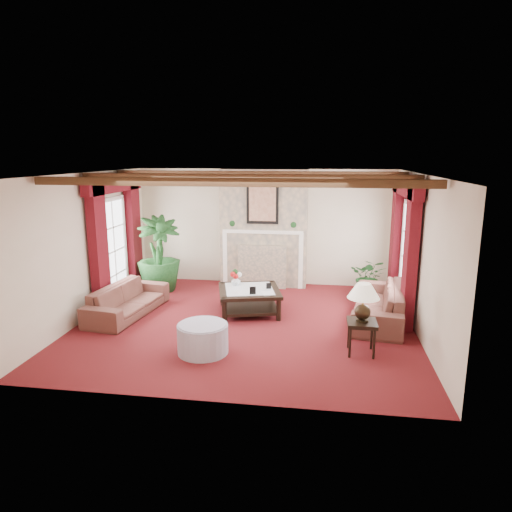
% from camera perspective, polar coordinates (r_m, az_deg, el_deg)
% --- Properties ---
extents(floor, '(6.00, 6.00, 0.00)m').
position_cam_1_polar(floor, '(8.46, -1.30, -8.36)').
color(floor, '#4A0D0F').
rests_on(floor, ground).
extents(ceiling, '(6.00, 6.00, 0.00)m').
position_cam_1_polar(ceiling, '(7.91, -1.40, 10.23)').
color(ceiling, white).
rests_on(ceiling, floor).
extents(back_wall, '(6.00, 0.02, 2.70)m').
position_cam_1_polar(back_wall, '(10.75, 1.10, 3.63)').
color(back_wall, beige).
rests_on(back_wall, ground).
extents(left_wall, '(0.02, 5.50, 2.70)m').
position_cam_1_polar(left_wall, '(9.07, -20.39, 1.15)').
color(left_wall, beige).
rests_on(left_wall, ground).
extents(right_wall, '(0.02, 5.50, 2.70)m').
position_cam_1_polar(right_wall, '(8.14, 19.96, -0.05)').
color(right_wall, beige).
rests_on(right_wall, ground).
extents(ceiling_beams, '(6.00, 3.00, 0.12)m').
position_cam_1_polar(ceiling_beams, '(7.91, -1.40, 9.80)').
color(ceiling_beams, '#331C10').
rests_on(ceiling_beams, ceiling).
extents(fireplace, '(2.00, 0.52, 2.70)m').
position_cam_1_polar(fireplace, '(10.43, 1.00, 10.81)').
color(fireplace, tan).
rests_on(fireplace, ground).
extents(french_door_left, '(0.10, 1.10, 2.16)m').
position_cam_1_polar(french_door_left, '(9.82, -17.82, 6.77)').
color(french_door_left, white).
rests_on(french_door_left, ground).
extents(french_door_right, '(0.10, 1.10, 2.16)m').
position_cam_1_polar(french_door_right, '(8.98, 18.90, 6.20)').
color(french_door_right, white).
rests_on(french_door_right, ground).
extents(curtains_left, '(0.20, 2.40, 2.55)m').
position_cam_1_polar(curtains_left, '(9.75, -17.39, 9.24)').
color(curtains_left, '#4B0A11').
rests_on(curtains_left, ground).
extents(curtains_right, '(0.20, 2.40, 2.55)m').
position_cam_1_polar(curtains_right, '(8.93, 18.39, 8.91)').
color(curtains_right, '#4B0A11').
rests_on(curtains_right, ground).
extents(sofa_left, '(2.14, 1.10, 0.78)m').
position_cam_1_polar(sofa_left, '(9.11, -15.79, -4.73)').
color(sofa_left, '#3B101C').
rests_on(sofa_left, ground).
extents(sofa_right, '(2.39, 1.24, 0.87)m').
position_cam_1_polar(sofa_right, '(8.79, 15.11, -5.02)').
color(sofa_right, '#3B101C').
rests_on(sofa_right, ground).
extents(potted_palm, '(2.52, 2.57, 0.95)m').
position_cam_1_polar(potted_palm, '(10.51, -11.97, -1.73)').
color(potted_palm, black).
rests_on(potted_palm, ground).
extents(small_plant, '(1.13, 1.18, 0.65)m').
position_cam_1_polar(small_plant, '(10.24, 13.93, -3.06)').
color(small_plant, black).
rests_on(small_plant, ground).
extents(coffee_table, '(1.40, 1.40, 0.47)m').
position_cam_1_polar(coffee_table, '(8.93, -0.85, -5.62)').
color(coffee_table, black).
rests_on(coffee_table, ground).
extents(side_table, '(0.54, 0.54, 0.53)m').
position_cam_1_polar(side_table, '(7.34, 13.01, -9.87)').
color(side_table, black).
rests_on(side_table, ground).
extents(ottoman, '(0.79, 0.79, 0.46)m').
position_cam_1_polar(ottoman, '(7.24, -6.66, -10.22)').
color(ottoman, '#9290A3').
rests_on(ottoman, ground).
extents(table_lamp, '(0.49, 0.49, 0.62)m').
position_cam_1_polar(table_lamp, '(7.14, 13.23, -5.62)').
color(table_lamp, black).
rests_on(table_lamp, side_table).
extents(flower_vase, '(0.28, 0.28, 0.18)m').
position_cam_1_polar(flower_vase, '(9.11, -2.54, -3.11)').
color(flower_vase, silver).
rests_on(flower_vase, coffee_table).
extents(book, '(0.20, 0.13, 0.26)m').
position_cam_1_polar(book, '(8.49, 0.78, -3.98)').
color(book, black).
rests_on(book, coffee_table).
extents(photo_frame_a, '(0.12, 0.06, 0.16)m').
position_cam_1_polar(photo_frame_a, '(8.49, -0.41, -4.37)').
color(photo_frame_a, black).
rests_on(photo_frame_a, coffee_table).
extents(photo_frame_b, '(0.10, 0.04, 0.13)m').
position_cam_1_polar(photo_frame_b, '(8.84, 1.59, -3.78)').
color(photo_frame_b, black).
rests_on(photo_frame_b, coffee_table).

